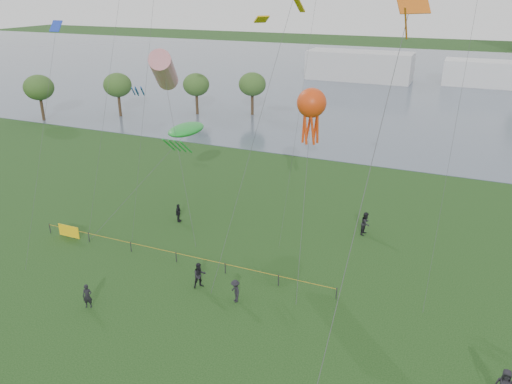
% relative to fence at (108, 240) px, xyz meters
% --- Properties ---
extents(lake, '(400.00, 120.00, 0.08)m').
position_rel_fence_xyz_m(lake, '(13.80, 86.86, -0.53)').
color(lake, '#505D6E').
rests_on(lake, ground_plane).
extents(pavilion_left, '(22.00, 8.00, 6.00)m').
position_rel_fence_xyz_m(pavilion_left, '(1.80, 81.86, 2.45)').
color(pavilion_left, silver).
rests_on(pavilion_left, ground_plane).
extents(pavilion_right, '(18.00, 7.00, 5.00)m').
position_rel_fence_xyz_m(pavilion_right, '(27.80, 84.86, 1.95)').
color(pavilion_right, silver).
rests_on(pavilion_right, ground_plane).
extents(trees, '(31.87, 19.83, 6.81)m').
position_rel_fence_xyz_m(trees, '(-20.80, 36.65, 4.25)').
color(trees, '#342617').
rests_on(trees, ground_plane).
extents(fence, '(24.07, 0.07, 1.05)m').
position_rel_fence_xyz_m(fence, '(0.00, 0.00, 0.00)').
color(fence, black).
rests_on(fence, ground_plane).
extents(spectator_a, '(1.10, 1.11, 1.81)m').
position_rel_fence_xyz_m(spectator_a, '(9.31, -2.21, 0.35)').
color(spectator_a, black).
rests_on(spectator_a, ground_plane).
extents(spectator_b, '(1.13, 1.12, 1.56)m').
position_rel_fence_xyz_m(spectator_b, '(12.22, -2.79, 0.23)').
color(spectator_b, black).
rests_on(spectator_b, ground_plane).
extents(spectator_c, '(0.54, 1.00, 1.62)m').
position_rel_fence_xyz_m(spectator_c, '(2.72, 5.97, 0.25)').
color(spectator_c, black).
rests_on(spectator_c, ground_plane).
extents(spectator_f, '(0.70, 0.59, 1.61)m').
position_rel_fence_xyz_m(spectator_f, '(3.96, -6.96, 0.25)').
color(spectator_f, black).
rests_on(spectator_f, ground_plane).
extents(spectator_g, '(0.88, 1.05, 1.93)m').
position_rel_fence_xyz_m(spectator_g, '(17.95, 9.90, 0.41)').
color(spectator_g, black).
rests_on(spectator_g, ground_plane).
extents(kite_windsock, '(7.70, 7.80, 14.36)m').
position_rel_fence_xyz_m(kite_windsock, '(1.05, 7.78, 11.89)').
color(kite_windsock, '#3F3F42').
extents(kite_creature, '(5.78, 10.26, 7.96)m').
position_rel_fence_xyz_m(kite_creature, '(2.46, 8.39, 6.94)').
color(kite_creature, '#3F3F42').
extents(kite_octopus, '(2.91, 8.85, 12.27)m').
position_rel_fence_xyz_m(kite_octopus, '(14.06, 6.19, 10.58)').
color(kite_octopus, '#3F3F42').
extents(kite_delta, '(1.85, 13.84, 19.05)m').
position_rel_fence_xyz_m(kite_delta, '(21.26, -5.37, 16.88)').
color(kite_delta, '#3F3F42').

